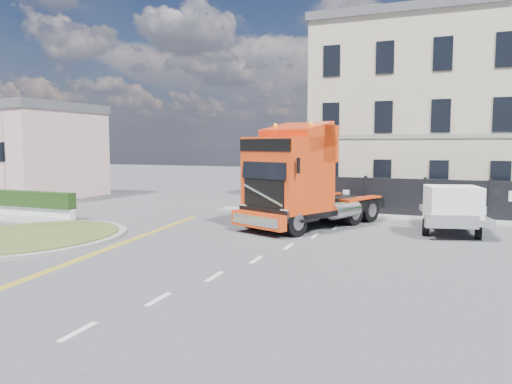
% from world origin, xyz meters
% --- Properties ---
extents(ground, '(120.00, 120.00, 0.00)m').
position_xyz_m(ground, '(0.00, 0.00, 0.00)').
color(ground, '#424244').
rests_on(ground, ground).
extents(traffic_island, '(6.80, 6.80, 0.17)m').
position_xyz_m(traffic_island, '(-7.00, -3.00, 0.08)').
color(traffic_island, gray).
rests_on(traffic_island, ground).
extents(hedge_wall, '(8.00, 0.55, 1.35)m').
position_xyz_m(hedge_wall, '(-13.00, 1.50, 0.74)').
color(hedge_wall, silver).
rests_on(hedge_wall, ground).
extents(seaside_bldg_pink, '(8.00, 8.00, 6.00)m').
position_xyz_m(seaside_bldg_pink, '(-20.00, 9.00, 3.00)').
color(seaside_bldg_pink, beige).
rests_on(seaside_bldg_pink, ground).
extents(hoarding_fence, '(18.80, 0.25, 2.00)m').
position_xyz_m(hoarding_fence, '(6.55, 9.00, 1.00)').
color(hoarding_fence, black).
rests_on(hoarding_fence, ground).
extents(georgian_building, '(12.30, 10.30, 12.80)m').
position_xyz_m(georgian_building, '(6.00, 16.50, 5.77)').
color(georgian_building, beige).
rests_on(georgian_building, ground).
extents(pavement_far, '(20.00, 1.60, 0.12)m').
position_xyz_m(pavement_far, '(6.00, 8.10, 0.06)').
color(pavement_far, gray).
rests_on(pavement_far, ground).
extents(truck, '(5.57, 8.14, 4.58)m').
position_xyz_m(truck, '(2.01, 3.64, 2.05)').
color(truck, black).
rests_on(truck, ground).
extents(flatbed_pickup, '(3.15, 5.36, 2.08)m').
position_xyz_m(flatbed_pickup, '(8.43, 4.46, 1.12)').
color(flatbed_pickup, slate).
rests_on(flatbed_pickup, ground).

